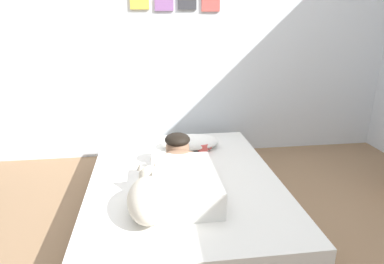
% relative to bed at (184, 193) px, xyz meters
% --- Properties ---
extents(ground_plane, '(12.94, 12.94, 0.00)m').
position_rel_bed_xyz_m(ground_plane, '(0.05, -0.52, -0.13)').
color(ground_plane, '#8C6B4C').
extents(back_wall, '(4.47, 0.12, 2.50)m').
position_rel_bed_xyz_m(back_wall, '(0.05, 1.17, 1.12)').
color(back_wall, silver).
rests_on(back_wall, ground).
extents(bed, '(1.43, 1.93, 0.27)m').
position_rel_bed_xyz_m(bed, '(0.00, 0.00, 0.00)').
color(bed, gray).
rests_on(bed, ground).
extents(pillow, '(0.52, 0.32, 0.11)m').
position_rel_bed_xyz_m(pillow, '(0.12, 0.57, 0.19)').
color(pillow, white).
rests_on(pillow, bed).
extents(person_lying, '(0.43, 0.92, 0.27)m').
position_rel_bed_xyz_m(person_lying, '(-0.03, -0.15, 0.24)').
color(person_lying, white).
rests_on(person_lying, bed).
extents(dog, '(0.26, 0.57, 0.21)m').
position_rel_bed_xyz_m(dog, '(-0.26, -0.43, 0.24)').
color(dog, beige).
rests_on(dog, bed).
extents(coffee_cup, '(0.12, 0.09, 0.07)m').
position_rel_bed_xyz_m(coffee_cup, '(0.22, 0.46, 0.17)').
color(coffee_cup, '#D84C47').
rests_on(coffee_cup, bed).
extents(cell_phone, '(0.07, 0.14, 0.01)m').
position_rel_bed_xyz_m(cell_phone, '(-0.17, -0.26, 0.14)').
color(cell_phone, black).
rests_on(cell_phone, bed).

